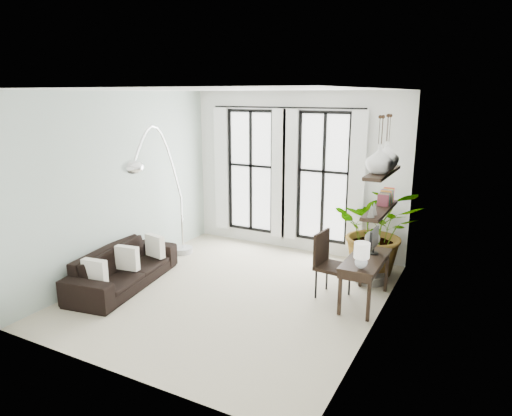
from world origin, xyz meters
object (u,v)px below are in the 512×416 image
Objects in this scene: plant at (378,230)px; buddha at (371,261)px; sofa at (124,267)px; desk_chair at (328,260)px; desk at (365,261)px; arc_lamp at (158,159)px.

plant reaches higher than buddha.
desk_chair is (3.16, 1.21, 0.28)m from sofa.
buddha is (0.48, 0.85, -0.21)m from desk_chair.
arc_lamp is at bearing -176.04° from desk.
sofa is at bearing -96.46° from arc_lamp.
desk is at bearing -84.63° from plant.
buddha is at bearing -69.71° from sofa.
buddha is at bearing -88.41° from plant.
sofa is at bearing -145.64° from plant.
sofa is 4.18m from buddha.
desk_chair is at bearing -119.45° from buddha.
arc_lamp is (-3.05, -0.31, 1.44)m from desk_chair.
sofa is 2.40× the size of buddha.
desk_chair reaches higher than sofa.
plant reaches higher than sofa.
sofa is 3.94m from desk.
desk is 1.19× the size of desk_chair.
arc_lamp is at bearing -155.89° from plant.
plant is 1.31× the size of desk.
plant is 1.37m from desk_chair.
desk_chair reaches higher than buddha.
sofa is 4.42m from plant.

